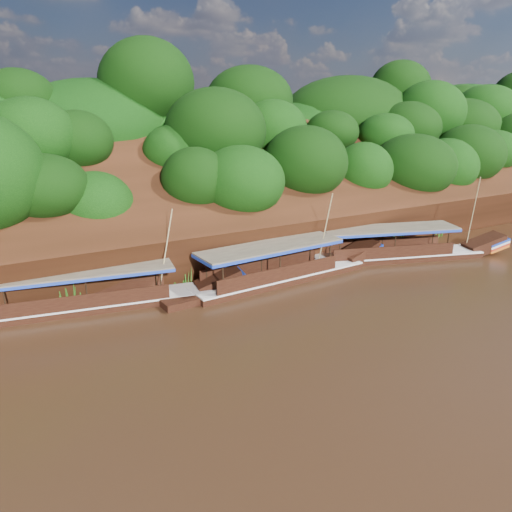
{
  "coord_description": "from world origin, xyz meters",
  "views": [
    {
      "loc": [
        -17.37,
        -20.79,
        12.33
      ],
      "look_at": [
        -1.76,
        7.0,
        2.18
      ],
      "focal_mm": 35.0,
      "sensor_mm": 36.0,
      "label": 1
    }
  ],
  "objects": [
    {
      "name": "reeds",
      "position": [
        -3.63,
        9.68,
        0.92
      ],
      "size": [
        49.26,
        2.11,
        2.17
      ],
      "color": "#2F6C1B",
      "rests_on": "ground"
    },
    {
      "name": "boat_2",
      "position": [
        -10.96,
        8.43,
        0.56
      ],
      "size": [
        15.87,
        4.61,
        6.24
      ],
      "rotation": [
        0.0,
        0.0,
        -0.17
      ],
      "color": "black",
      "rests_on": "ground"
    },
    {
      "name": "boat_0",
      "position": [
        11.87,
        6.5,
        0.6
      ],
      "size": [
        16.16,
        6.96,
        7.11
      ],
      "rotation": [
        0.0,
        0.0,
        -0.31
      ],
      "color": "black",
      "rests_on": "ground"
    },
    {
      "name": "ground",
      "position": [
        0.0,
        0.0,
        0.0
      ],
      "size": [
        160.0,
        160.0,
        0.0
      ],
      "primitive_type": "plane",
      "color": "black",
      "rests_on": "ground"
    },
    {
      "name": "riverbank",
      "position": [
        -0.01,
        22.73,
        1.89
      ],
      "size": [
        120.0,
        30.06,
        19.4
      ],
      "color": "black",
      "rests_on": "ground"
    },
    {
      "name": "boat_1",
      "position": [
        1.04,
        7.13,
        0.62
      ],
      "size": [
        16.02,
        3.5,
        6.53
      ],
      "rotation": [
        0.0,
        0.0,
        0.07
      ],
      "color": "black",
      "rests_on": "ground"
    }
  ]
}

